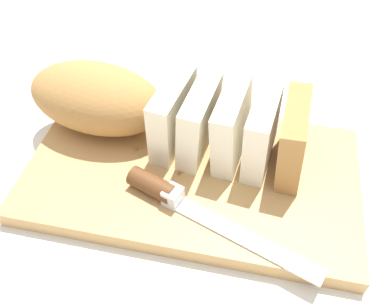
% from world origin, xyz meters
% --- Properties ---
extents(ground_plane, '(3.00, 3.00, 0.00)m').
position_xyz_m(ground_plane, '(0.00, 0.00, 0.00)').
color(ground_plane, silver).
extents(cutting_board, '(0.44, 0.25, 0.02)m').
position_xyz_m(cutting_board, '(0.00, 0.00, 0.01)').
color(cutting_board, tan).
rests_on(cutting_board, ground_plane).
extents(bread_loaf, '(0.40, 0.13, 0.10)m').
position_xyz_m(bread_loaf, '(-0.07, 0.05, 0.07)').
color(bread_loaf, '#A8753D').
rests_on(bread_loaf, cutting_board).
extents(bread_knife, '(0.25, 0.11, 0.03)m').
position_xyz_m(bread_knife, '(-0.01, -0.06, 0.03)').
color(bread_knife, silver).
rests_on(bread_knife, cutting_board).
extents(crumb_near_knife, '(0.00, 0.00, 0.00)m').
position_xyz_m(crumb_near_knife, '(-0.08, 0.02, 0.03)').
color(crumb_near_knife, '#996633').
rests_on(crumb_near_knife, cutting_board).
extents(crumb_near_loaf, '(0.00, 0.00, 0.00)m').
position_xyz_m(crumb_near_loaf, '(-0.01, -0.01, 0.03)').
color(crumb_near_loaf, '#996633').
rests_on(crumb_near_loaf, cutting_board).
extents(crumb_stray_left, '(0.00, 0.00, 0.00)m').
position_xyz_m(crumb_stray_left, '(-0.03, -0.06, 0.03)').
color(crumb_stray_left, '#996633').
rests_on(crumb_stray_left, cutting_board).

